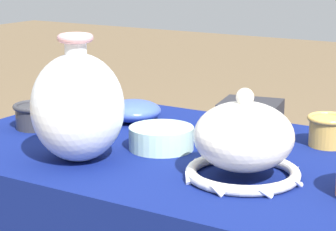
{
  "coord_description": "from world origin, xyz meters",
  "views": [
    {
      "loc": [
        0.68,
        -1.22,
        1.13
      ],
      "look_at": [
        0.0,
        -0.1,
        0.8
      ],
      "focal_mm": 70.0,
      "sensor_mm": 36.0,
      "label": 1
    }
  ],
  "objects_px": {
    "vase_tall_bulbous": "(78,106)",
    "pot_squat_celadon": "(161,138)",
    "mosaic_tile_box": "(250,116)",
    "cup_wide_charcoal": "(36,115)",
    "bowl_shallow_cobalt": "(133,111)",
    "vase_dome_bell": "(244,143)",
    "cup_wide_ochre": "(328,129)"
  },
  "relations": [
    {
      "from": "vase_tall_bulbous",
      "to": "pot_squat_celadon",
      "type": "xyz_separation_m",
      "value": [
        0.11,
        0.16,
        -0.09
      ]
    },
    {
      "from": "pot_squat_celadon",
      "to": "mosaic_tile_box",
      "type": "bearing_deg",
      "value": 67.51
    },
    {
      "from": "vase_tall_bulbous",
      "to": "cup_wide_charcoal",
      "type": "distance_m",
      "value": 0.31
    },
    {
      "from": "bowl_shallow_cobalt",
      "to": "cup_wide_charcoal",
      "type": "bearing_deg",
      "value": -132.06
    },
    {
      "from": "vase_tall_bulbous",
      "to": "cup_wide_charcoal",
      "type": "relative_size",
      "value": 2.36
    },
    {
      "from": "bowl_shallow_cobalt",
      "to": "mosaic_tile_box",
      "type": "bearing_deg",
      "value": 14.27
    },
    {
      "from": "vase_dome_bell",
      "to": "mosaic_tile_box",
      "type": "bearing_deg",
      "value": 112.36
    },
    {
      "from": "cup_wide_ochre",
      "to": "bowl_shallow_cobalt",
      "type": "xyz_separation_m",
      "value": [
        -0.51,
        -0.05,
        -0.01
      ]
    },
    {
      "from": "vase_tall_bulbous",
      "to": "mosaic_tile_box",
      "type": "distance_m",
      "value": 0.47
    },
    {
      "from": "vase_dome_bell",
      "to": "bowl_shallow_cobalt",
      "type": "height_order",
      "value": "vase_dome_bell"
    },
    {
      "from": "cup_wide_ochre",
      "to": "bowl_shallow_cobalt",
      "type": "relative_size",
      "value": 0.67
    },
    {
      "from": "vase_dome_bell",
      "to": "pot_squat_celadon",
      "type": "distance_m",
      "value": 0.26
    },
    {
      "from": "vase_dome_bell",
      "to": "cup_wide_ochre",
      "type": "relative_size",
      "value": 2.42
    },
    {
      "from": "cup_wide_charcoal",
      "to": "vase_dome_bell",
      "type": "bearing_deg",
      "value": -6.64
    },
    {
      "from": "cup_wide_ochre",
      "to": "cup_wide_charcoal",
      "type": "bearing_deg",
      "value": -161.16
    },
    {
      "from": "cup_wide_charcoal",
      "to": "pot_squat_celadon",
      "type": "distance_m",
      "value": 0.36
    },
    {
      "from": "vase_tall_bulbous",
      "to": "cup_wide_charcoal",
      "type": "xyz_separation_m",
      "value": [
        -0.26,
        0.15,
        -0.08
      ]
    },
    {
      "from": "mosaic_tile_box",
      "to": "cup_wide_ochre",
      "type": "height_order",
      "value": "same"
    },
    {
      "from": "mosaic_tile_box",
      "to": "cup_wide_ochre",
      "type": "xyz_separation_m",
      "value": [
        0.21,
        -0.03,
        0.0
      ]
    },
    {
      "from": "vase_tall_bulbous",
      "to": "vase_dome_bell",
      "type": "relative_size",
      "value": 1.13
    },
    {
      "from": "cup_wide_charcoal",
      "to": "bowl_shallow_cobalt",
      "type": "distance_m",
      "value": 0.25
    },
    {
      "from": "pot_squat_celadon",
      "to": "cup_wide_ochre",
      "type": "bearing_deg",
      "value": 35.03
    },
    {
      "from": "cup_wide_charcoal",
      "to": "pot_squat_celadon",
      "type": "xyz_separation_m",
      "value": [
        0.36,
        0.01,
        -0.01
      ]
    },
    {
      "from": "cup_wide_charcoal",
      "to": "vase_tall_bulbous",
      "type": "bearing_deg",
      "value": -29.86
    },
    {
      "from": "cup_wide_ochre",
      "to": "mosaic_tile_box",
      "type": "bearing_deg",
      "value": 171.52
    },
    {
      "from": "cup_wide_charcoal",
      "to": "bowl_shallow_cobalt",
      "type": "bearing_deg",
      "value": 47.94
    },
    {
      "from": "vase_dome_bell",
      "to": "bowl_shallow_cobalt",
      "type": "distance_m",
      "value": 0.51
    },
    {
      "from": "mosaic_tile_box",
      "to": "cup_wide_charcoal",
      "type": "distance_m",
      "value": 0.53
    },
    {
      "from": "vase_tall_bulbous",
      "to": "pot_squat_celadon",
      "type": "bearing_deg",
      "value": 56.16
    },
    {
      "from": "mosaic_tile_box",
      "to": "cup_wide_charcoal",
      "type": "xyz_separation_m",
      "value": [
        -0.47,
        -0.26,
        -0.0
      ]
    },
    {
      "from": "cup_wide_charcoal",
      "to": "cup_wide_ochre",
      "type": "distance_m",
      "value": 0.71
    },
    {
      "from": "mosaic_tile_box",
      "to": "bowl_shallow_cobalt",
      "type": "xyz_separation_m",
      "value": [
        -0.3,
        -0.08,
        -0.01
      ]
    }
  ]
}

